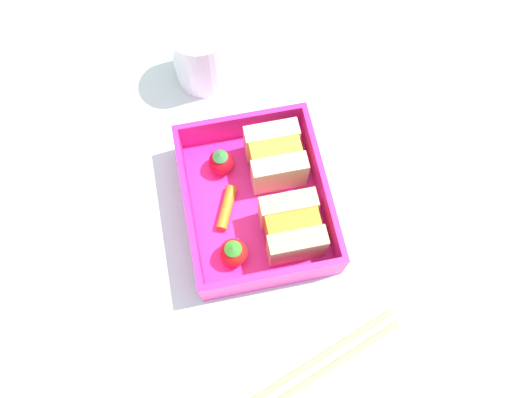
{
  "coord_description": "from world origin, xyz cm",
  "views": [
    {
      "loc": [
        18.16,
        -3.66,
        50.9
      ],
      "look_at": [
        0.0,
        0.0,
        2.7
      ],
      "focal_mm": 35.0,
      "sensor_mm": 36.0,
      "label": 1
    }
  ],
  "objects": [
    {
      "name": "sandwich_center_left",
      "position": [
        3.98,
        2.86,
        3.53
      ],
      "size": [
        5.89,
        5.71,
        4.65
      ],
      "color": "#DBC17E",
      "rests_on": "bento_tray"
    },
    {
      "name": "strawberry_far_left",
      "position": [
        5.15,
        -3.31,
        2.75
      ],
      "size": [
        2.85,
        2.85,
        3.45
      ],
      "color": "red",
      "rests_on": "bento_tray"
    },
    {
      "name": "strawberry_left",
      "position": [
        -4.94,
        -2.81,
        2.69
      ],
      "size": [
        2.73,
        2.73,
        3.33
      ],
      "color": "red",
      "rests_on": "bento_tray"
    },
    {
      "name": "drinking_glass",
      "position": [
        -18.0,
        -2.75,
        4.01
      ],
      "size": [
        6.58,
        6.58,
        8.02
      ],
      "primitive_type": "cylinder",
      "color": "white",
      "rests_on": "ground_plane"
    },
    {
      "name": "chopstick_pair",
      "position": [
        17.26,
        2.65,
        0.35
      ],
      "size": [
        7.94,
        17.84,
        0.7
      ],
      "color": "tan",
      "rests_on": "ground_plane"
    },
    {
      "name": "ground_plane",
      "position": [
        0.0,
        0.0,
        -1.0
      ],
      "size": [
        120.0,
        120.0,
        2.0
      ],
      "primitive_type": "cube",
      "color": "white"
    },
    {
      "name": "carrot_stick_far_left",
      "position": [
        0.3,
        -3.15,
        1.78
      ],
      "size": [
        4.83,
        2.98,
        1.17
      ],
      "primitive_type": "cylinder",
      "rotation": [
        1.57,
        0.0,
        1.16
      ],
      "color": "orange",
      "rests_on": "bento_tray"
    },
    {
      "name": "sandwich_left",
      "position": [
        -3.98,
        2.86,
        3.53
      ],
      "size": [
        5.89,
        5.71,
        4.65
      ],
      "color": "beige",
      "rests_on": "bento_tray"
    },
    {
      "name": "bento_rim",
      "position": [
        0.0,
        0.0,
        3.18
      ],
      "size": [
        17.72,
        14.5,
        3.96
      ],
      "color": "#EC2396",
      "rests_on": "bento_tray"
    },
    {
      "name": "bento_tray",
      "position": [
        0.0,
        0.0,
        0.6
      ],
      "size": [
        17.72,
        14.5,
        1.2
      ],
      "primitive_type": "cube",
      "color": "#EC2396",
      "rests_on": "ground_plane"
    }
  ]
}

